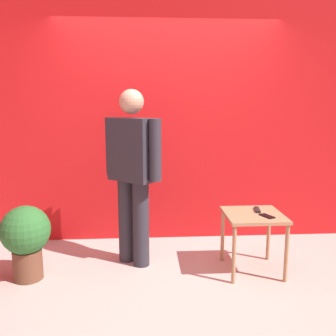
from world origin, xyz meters
TOP-DOWN VIEW (x-y plane):
  - ground_plane at (0.00, 0.00)m, footprint 12.00×12.00m
  - back_wall_red at (0.00, 1.31)m, footprint 5.69×0.12m
  - standing_person at (-0.38, 0.59)m, footprint 0.59×0.52m
  - side_table at (0.75, 0.33)m, footprint 0.53×0.53m
  - cell_phone at (0.84, 0.23)m, footprint 0.12×0.16m
  - tv_remote at (0.81, 0.42)m, footprint 0.07×0.18m
  - potted_plant at (-1.34, 0.30)m, footprint 0.44×0.44m

SIDE VIEW (x-z plane):
  - ground_plane at x=0.00m, z-range 0.00..0.00m
  - potted_plant at x=-1.34m, z-range 0.06..0.75m
  - side_table at x=0.75m, z-range 0.20..0.77m
  - cell_phone at x=0.84m, z-range 0.57..0.58m
  - tv_remote at x=0.81m, z-range 0.57..0.59m
  - standing_person at x=-0.38m, z-range 0.10..1.82m
  - back_wall_red at x=0.00m, z-range 0.00..2.84m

